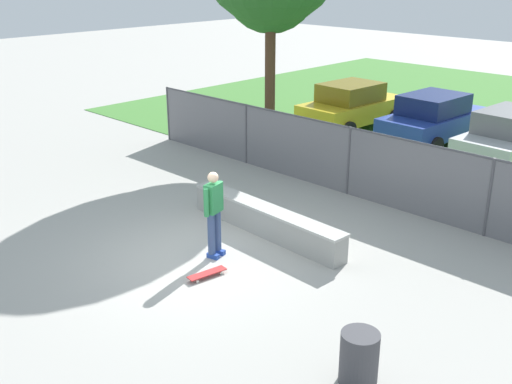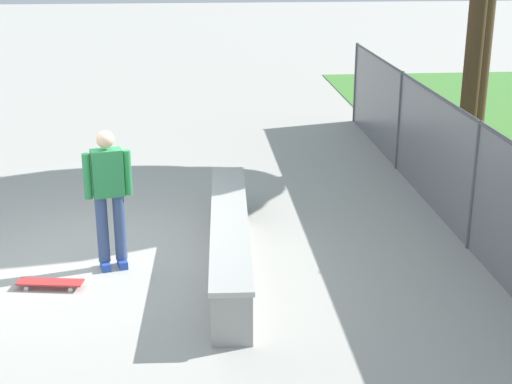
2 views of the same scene
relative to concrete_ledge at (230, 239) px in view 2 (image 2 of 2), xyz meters
The scene contains 5 objects.
ground_plane 1.88m from the concrete_ledge, 95.97° to the right, with size 80.00×80.00×0.00m, color #ADAAA3.
concrete_ledge is the anchor object (origin of this frame).
skateboarder 1.66m from the concrete_ledge, 89.77° to the right, with size 0.35×0.59×1.82m.
skateboard 2.31m from the concrete_ledge, 75.74° to the right, with size 0.32×0.82×0.09m.
chainlink_fence 3.37m from the concrete_ledge, 93.34° to the left, with size 14.96×0.07×1.80m.
Camera 2 is at (9.16, 1.40, 4.07)m, focal length 52.27 mm.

